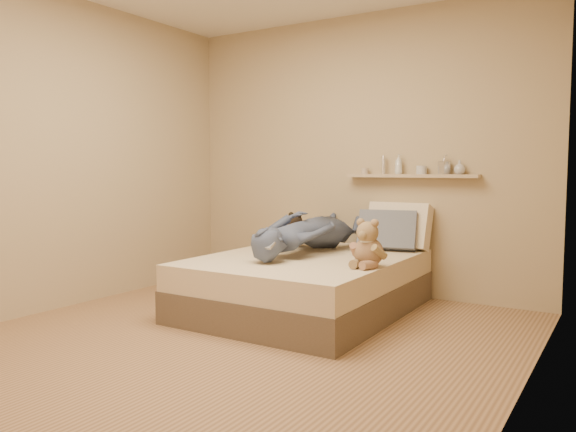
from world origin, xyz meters
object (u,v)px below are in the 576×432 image
Objects in this scene: dark_plush at (296,232)px; person at (307,232)px; game_console at (264,245)px; teddy_bear at (368,247)px; pillow_grey at (387,231)px; bed at (306,284)px; pillow_cream at (399,226)px; wall_shelf at (411,176)px.

person reaches higher than dark_plush.
game_console is 0.76m from teddy_bear.
dark_plush is 0.63× the size of pillow_grey.
dark_plush is (-1.01, 0.67, -0.01)m from teddy_bear.
bed is 0.46m from person.
pillow_cream is at bearing 98.55° from teddy_bear.
person is at bearing 151.74° from teddy_bear.
game_console is 1.44m from pillow_cream.
teddy_bear is 0.24× the size of person.
pillow_cream is 0.87m from person.
game_console is 0.15× the size of wall_shelf.
wall_shelf reaches higher than pillow_cream.
pillow_cream is 1.10× the size of pillow_grey.
pillow_grey is (0.43, 0.69, 0.40)m from bed.
pillow_cream reaches higher than pillow_grey.
game_console is at bearing -112.57° from pillow_grey.
pillow_grey is (-0.05, -0.14, -0.03)m from pillow_cream.
dark_plush is at bearing -164.23° from pillow_grey.
wall_shelf is at bearing 58.82° from bed.
pillow_cream is at bearing -133.14° from wall_shelf.
wall_shelf reaches higher than person.
bed is at bearing -121.18° from wall_shelf.
game_console is 1.29m from pillow_grey.
wall_shelf is at bearing 94.20° from teddy_bear.
bed is 5.32× the size of teddy_bear.
pillow_cream reaches higher than dark_plush.
pillow_grey is (0.80, 0.23, 0.03)m from dark_plush.
wall_shelf is at bearing -132.39° from person.
wall_shelf is (0.07, 0.08, 0.45)m from pillow_cream.
dark_plush is at bearing 129.23° from bed.
bed is at bearing 82.12° from game_console.
teddy_bear is 0.65× the size of pillow_cream.
bed is 1.38m from wall_shelf.
wall_shelf is at bearing 46.86° from pillow_cream.
teddy_bear is 1.23m from wall_shelf.
wall_shelf is (-0.08, 1.12, 0.50)m from teddy_bear.
wall_shelf is (0.12, 0.22, 0.48)m from pillow_grey.
teddy_bear reaches higher than game_console.
person is at bearing -45.10° from dark_plush.
wall_shelf reaches higher than game_console.
teddy_bear is at bearing -77.09° from pillow_grey.
dark_plush is at bearing -154.33° from wall_shelf.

